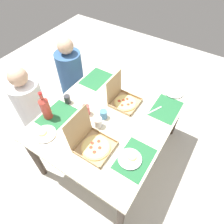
% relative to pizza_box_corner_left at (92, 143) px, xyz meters
% --- Properties ---
extents(ground_plane, '(6.00, 6.00, 0.00)m').
position_rel_pizza_box_corner_left_xyz_m(ground_plane, '(0.43, 0.07, -0.83)').
color(ground_plane, beige).
extents(dining_table, '(1.50, 1.19, 0.77)m').
position_rel_pizza_box_corner_left_xyz_m(dining_table, '(0.43, 0.07, -0.15)').
color(dining_table, '#3F3328').
rests_on(dining_table, ground_plane).
extents(placemat_near_left, '(0.36, 0.26, 0.00)m').
position_rel_pizza_box_corner_left_xyz_m(placemat_near_left, '(0.09, -0.38, -0.05)').
color(placemat_near_left, '#236638').
rests_on(placemat_near_left, dining_table).
extents(placemat_near_right, '(0.36, 0.26, 0.00)m').
position_rel_pizza_box_corner_left_xyz_m(placemat_near_right, '(0.77, -0.38, -0.05)').
color(placemat_near_right, '#236638').
rests_on(placemat_near_right, dining_table).
extents(placemat_far_left, '(0.36, 0.26, 0.00)m').
position_rel_pizza_box_corner_left_xyz_m(placemat_far_left, '(0.09, 0.51, -0.05)').
color(placemat_far_left, '#236638').
rests_on(placemat_far_left, dining_table).
extents(placemat_far_right, '(0.36, 0.26, 0.00)m').
position_rel_pizza_box_corner_left_xyz_m(placemat_far_right, '(0.77, 0.51, -0.05)').
color(placemat_far_right, '#236638').
rests_on(placemat_far_right, dining_table).
extents(pizza_box_corner_left, '(0.29, 0.33, 0.33)m').
position_rel_pizza_box_corner_left_xyz_m(pizza_box_corner_left, '(0.00, 0.00, 0.00)').
color(pizza_box_corner_left, tan).
rests_on(pizza_box_corner_left, dining_table).
extents(pizza_box_center, '(0.27, 0.28, 0.31)m').
position_rel_pizza_box_corner_left_xyz_m(pizza_box_center, '(0.60, 0.05, -0.00)').
color(pizza_box_center, tan).
rests_on(pizza_box_center, dining_table).
extents(plate_near_right, '(0.20, 0.20, 0.03)m').
position_rel_pizza_box_corner_left_xyz_m(plate_near_right, '(0.07, -0.34, -0.04)').
color(plate_near_right, white).
rests_on(plate_near_right, dining_table).
extents(plate_far_right, '(0.22, 0.22, 0.02)m').
position_rel_pizza_box_corner_left_xyz_m(plate_far_right, '(1.04, -0.35, -0.04)').
color(plate_far_right, white).
rests_on(plate_far_right, dining_table).
extents(plate_near_left, '(0.20, 0.20, 0.03)m').
position_rel_pizza_box_corner_left_xyz_m(plate_near_left, '(-0.14, 0.44, -0.04)').
color(plate_near_left, white).
rests_on(plate_near_left, dining_table).
extents(soda_bottle, '(0.09, 0.09, 0.32)m').
position_rel_pizza_box_corner_left_xyz_m(soda_bottle, '(0.04, 0.57, 0.08)').
color(soda_bottle, '#B2382D').
rests_on(soda_bottle, dining_table).
extents(cup_clear_left, '(0.07, 0.07, 0.09)m').
position_rel_pizza_box_corner_left_xyz_m(cup_clear_left, '(0.33, 0.10, -0.00)').
color(cup_clear_left, teal).
rests_on(cup_clear_left, dining_table).
extents(cup_spare, '(0.08, 0.08, 0.10)m').
position_rel_pizza_box_corner_left_xyz_m(cup_spare, '(0.21, 0.08, 0.00)').
color(cup_spare, silver).
rests_on(cup_spare, dining_table).
extents(cup_clear_right, '(0.06, 0.06, 0.09)m').
position_rel_pizza_box_corner_left_xyz_m(cup_clear_right, '(0.29, 0.53, -0.00)').
color(cup_clear_right, '#333338').
rests_on(cup_clear_right, dining_table).
extents(cup_dark, '(0.07, 0.07, 0.11)m').
position_rel_pizza_box_corner_left_xyz_m(cup_dark, '(0.28, 0.27, 0.00)').
color(cup_dark, '#BF4742').
rests_on(cup_dark, dining_table).
extents(knife_by_far_right, '(0.21, 0.08, 0.00)m').
position_rel_pizza_box_corner_left_xyz_m(knife_by_far_right, '(0.83, 0.31, -0.05)').
color(knife_by_far_right, '#B7B7BC').
rests_on(knife_by_far_right, dining_table).
extents(fork_by_far_left, '(0.18, 0.10, 0.00)m').
position_rel_pizza_box_corner_left_xyz_m(fork_by_far_left, '(0.68, -0.28, -0.05)').
color(fork_by_far_left, '#B7B7BC').
rests_on(fork_by_far_left, dining_table).
extents(fork_by_near_left, '(0.04, 0.19, 0.00)m').
position_rel_pizza_box_corner_left_xyz_m(fork_by_near_left, '(0.36, -0.36, -0.05)').
color(fork_by_near_left, '#B7B7BC').
rests_on(fork_by_near_left, dining_table).
extents(knife_by_near_right, '(0.15, 0.17, 0.00)m').
position_rel_pizza_box_corner_left_xyz_m(knife_by_near_right, '(-0.17, -0.28, -0.05)').
color(knife_by_near_right, '#B7B7BC').
rests_on(knife_by_near_right, dining_table).
extents(diner_left_seat, '(0.32, 0.32, 1.18)m').
position_rel_pizza_box_corner_left_xyz_m(diner_left_seat, '(0.09, 0.92, -0.29)').
color(diner_left_seat, white).
rests_on(diner_left_seat, ground_plane).
extents(diner_right_seat, '(0.32, 0.32, 1.17)m').
position_rel_pizza_box_corner_left_xyz_m(diner_right_seat, '(0.77, 0.92, -0.30)').
color(diner_right_seat, '#33598C').
rests_on(diner_right_seat, ground_plane).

